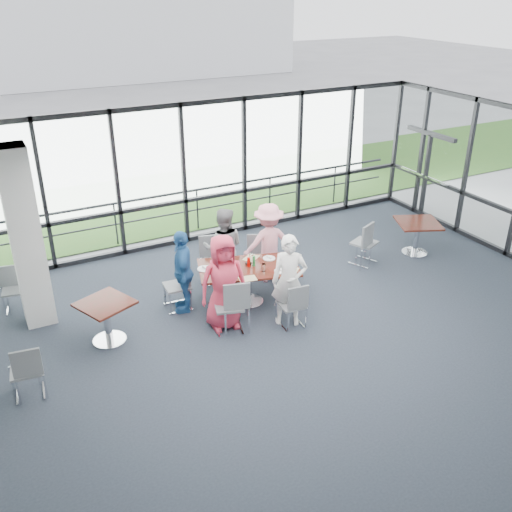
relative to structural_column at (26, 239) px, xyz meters
name	(u,v)px	position (x,y,z in m)	size (l,w,h in m)	color
floor	(299,353)	(3.60, -3.00, -1.61)	(12.00, 10.00, 0.02)	#202731
ceiling	(307,164)	(3.60, -3.00, 1.60)	(12.00, 10.00, 0.04)	white
curtain_wall_back	(184,175)	(3.60, 2.00, 0.00)	(12.00, 0.10, 3.20)	white
exit_door	(426,176)	(9.60, 0.75, -0.55)	(0.12, 1.60, 2.10)	black
structural_column	(26,239)	(0.00, 0.00, 0.00)	(0.50, 0.50, 3.20)	silver
apron	(128,181)	(3.60, 7.00, -1.62)	(80.00, 70.00, 0.02)	gray
grass_strip	(148,201)	(3.60, 5.00, -1.59)	(80.00, 5.00, 0.01)	#2D5F25
hangar_main	(86,24)	(7.60, 29.00, 1.40)	(24.00, 10.00, 6.00)	silver
guard_rail	(177,213)	(3.60, 2.60, -1.10)	(0.06, 0.06, 12.00)	#2D2D33
main_table	(249,273)	(3.60, -1.16, -0.98)	(2.04, 1.51, 0.75)	#3B1E12
side_table_left	(106,309)	(0.92, -1.22, -0.98)	(1.03, 1.03, 0.75)	#3B1E12
side_table_right	(418,227)	(7.86, -0.97, -0.96)	(1.16, 1.16, 0.75)	#3B1E12
diner_near_left	(223,282)	(2.85, -1.69, -0.73)	(0.85, 0.55, 1.73)	#CD314A
diner_near_right	(289,281)	(3.91, -2.12, -0.76)	(0.61, 0.45, 1.67)	white
diner_far_left	(224,248)	(3.46, -0.37, -0.78)	(0.80, 0.49, 1.65)	slate
diner_far_right	(269,243)	(4.37, -0.53, -0.78)	(1.05, 0.54, 1.63)	pink
diner_end	(183,271)	(2.44, -0.84, -0.81)	(0.92, 0.50, 1.58)	#235A97
chair_main_nl	(229,306)	(2.87, -1.86, -1.11)	(0.47, 0.47, 0.97)	slate
chair_main_nr	(291,305)	(3.90, -2.22, -1.19)	(0.40, 0.40, 0.83)	slate
chair_main_fl	(216,260)	(3.41, -0.11, -1.14)	(0.45, 0.45, 0.92)	slate
chair_main_fr	(264,257)	(4.35, -0.39, -1.17)	(0.42, 0.42, 0.87)	slate
chair_main_end	(177,286)	(2.34, -0.74, -1.14)	(0.45, 0.45, 0.92)	slate
chair_spare_la	(26,370)	(-0.47, -2.06, -1.16)	(0.43, 0.43, 0.87)	slate
chair_spare_lb	(14,290)	(-0.34, 0.57, -1.19)	(0.40, 0.40, 0.82)	slate
chair_spare_r	(364,243)	(6.53, -0.84, -1.12)	(0.47, 0.47, 0.96)	slate
plate_nl	(224,275)	(3.04, -1.27, -0.84)	(0.26, 0.26, 0.01)	white
plate_nr	(281,271)	(4.04, -1.60, -0.84)	(0.24, 0.24, 0.01)	white
plate_fl	(220,262)	(3.20, -0.76, -0.84)	(0.28, 0.28, 0.01)	white
plate_fr	(269,258)	(4.10, -1.04, -0.84)	(0.24, 0.24, 0.01)	white
plate_end	(205,269)	(2.84, -0.88, -0.84)	(0.27, 0.27, 0.01)	white
tumbler_a	(238,270)	(3.32, -1.29, -0.78)	(0.07, 0.07, 0.13)	white
tumbler_b	(263,268)	(3.76, -1.45, -0.78)	(0.07, 0.07, 0.15)	white
tumbler_c	(251,258)	(3.75, -0.98, -0.78)	(0.07, 0.07, 0.14)	white
tumbler_d	(214,269)	(2.95, -1.06, -0.78)	(0.07, 0.07, 0.13)	white
menu_a	(248,279)	(3.38, -1.57, -0.85)	(0.31, 0.22, 0.00)	beige
menu_b	(291,269)	(4.24, -1.61, -0.85)	(0.28, 0.20, 0.00)	beige
menu_c	(251,258)	(3.81, -0.86, -0.85)	(0.32, 0.22, 0.00)	beige
condiment_caddy	(248,263)	(3.64, -1.08, -0.83)	(0.10, 0.07, 0.04)	black
ketchup_bottle	(249,262)	(3.61, -1.15, -0.76)	(0.06, 0.06, 0.18)	#B60500
green_bottle	(254,261)	(3.71, -1.18, -0.75)	(0.05, 0.05, 0.20)	#1E7030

